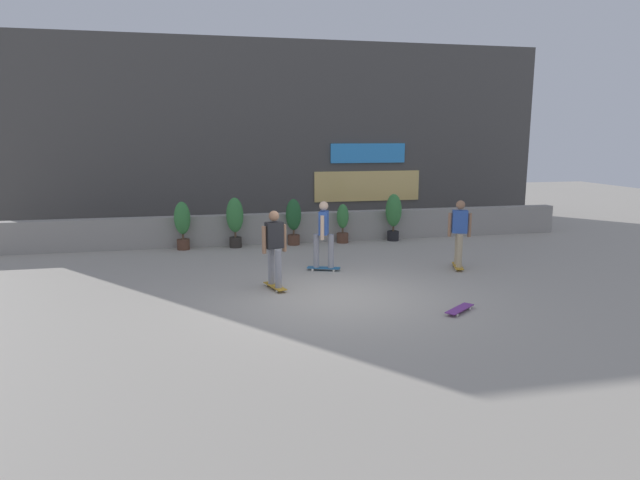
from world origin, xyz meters
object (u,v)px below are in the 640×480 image
(potted_plant_2, at_px, (294,219))
(potted_plant_3, at_px, (343,222))
(potted_plant_1, at_px, (235,219))
(skateboard_near_camera, at_px, (460,309))
(potted_plant_0, at_px, (182,222))
(skater_mid_plaza, at_px, (274,246))
(skater_foreground, at_px, (324,232))
(skater_far_right, at_px, (459,231))
(potted_plant_4, at_px, (394,214))

(potted_plant_2, height_order, potted_plant_3, potted_plant_2)
(potted_plant_1, height_order, skateboard_near_camera, potted_plant_1)
(potted_plant_3, bearing_deg, potted_plant_2, 180.00)
(potted_plant_0, relative_size, skater_mid_plaza, 0.82)
(skater_foreground, xyz_separation_m, skater_mid_plaza, (-1.39, -1.40, 0.00))
(potted_plant_0, bearing_deg, skater_mid_plaza, -67.04)
(potted_plant_0, bearing_deg, skateboard_near_camera, -53.79)
(skater_mid_plaza, xyz_separation_m, skater_far_right, (4.68, 0.87, 0.00))
(potted_plant_4, bearing_deg, potted_plant_0, 180.00)
(potted_plant_0, xyz_separation_m, potted_plant_1, (1.49, -0.00, 0.06))
(potted_plant_2, height_order, skater_foreground, skater_foreground)
(potted_plant_2, height_order, skater_far_right, skater_far_right)
(potted_plant_0, bearing_deg, potted_plant_1, -0.00)
(potted_plant_3, height_order, skater_far_right, skater_far_right)
(skater_far_right, height_order, skateboard_near_camera, skater_far_right)
(skateboard_near_camera, bearing_deg, skater_mid_plaza, 143.73)
(potted_plant_1, xyz_separation_m, skater_foreground, (1.90, -3.33, 0.09))
(potted_plant_3, xyz_separation_m, skater_far_right, (1.93, -3.85, 0.31))
(skater_foreground, bearing_deg, potted_plant_0, 135.52)
(potted_plant_2, distance_m, skateboard_near_camera, 7.33)
(potted_plant_4, xyz_separation_m, skater_mid_plaza, (-4.38, -4.73, 0.10))
(potted_plant_3, xyz_separation_m, skateboard_near_camera, (0.41, -7.04, -0.57))
(potted_plant_1, relative_size, potted_plant_3, 1.23)
(potted_plant_1, distance_m, potted_plant_2, 1.74)
(potted_plant_1, xyz_separation_m, potted_plant_4, (4.88, 0.00, -0.00))
(potted_plant_1, bearing_deg, skater_mid_plaza, -83.86)
(skater_far_right, bearing_deg, potted_plant_2, 131.84)
(potted_plant_0, height_order, potted_plant_3, potted_plant_0)
(skater_foreground, height_order, skater_far_right, same)
(potted_plant_2, height_order, potted_plant_4, potted_plant_4)
(potted_plant_1, xyz_separation_m, skater_mid_plaza, (0.51, -4.73, 0.09))
(potted_plant_1, bearing_deg, potted_plant_2, 0.00)
(potted_plant_2, height_order, skateboard_near_camera, potted_plant_2)
(skater_foreground, bearing_deg, potted_plant_2, 92.80)
(potted_plant_1, xyz_separation_m, potted_plant_2, (1.73, 0.00, -0.06))
(potted_plant_1, bearing_deg, potted_plant_0, 180.00)
(skater_foreground, height_order, skater_mid_plaza, same)
(potted_plant_3, distance_m, skateboard_near_camera, 7.07)
(potted_plant_0, xyz_separation_m, potted_plant_3, (4.75, 0.00, -0.16))
(potted_plant_0, relative_size, potted_plant_2, 1.00)
(potted_plant_1, distance_m, potted_plant_3, 3.26)
(potted_plant_1, distance_m, potted_plant_4, 4.88)
(potted_plant_4, height_order, skater_foreground, skater_foreground)
(potted_plant_1, height_order, skater_mid_plaza, skater_mid_plaza)
(potted_plant_3, bearing_deg, skater_far_right, -63.36)
(potted_plant_1, xyz_separation_m, skateboard_near_camera, (3.66, -7.04, -0.79))
(potted_plant_1, relative_size, potted_plant_4, 1.00)
(skater_mid_plaza, bearing_deg, potted_plant_0, 112.96)
(potted_plant_0, xyz_separation_m, skater_far_right, (6.68, -3.85, 0.15))
(potted_plant_3, relative_size, potted_plant_4, 0.81)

